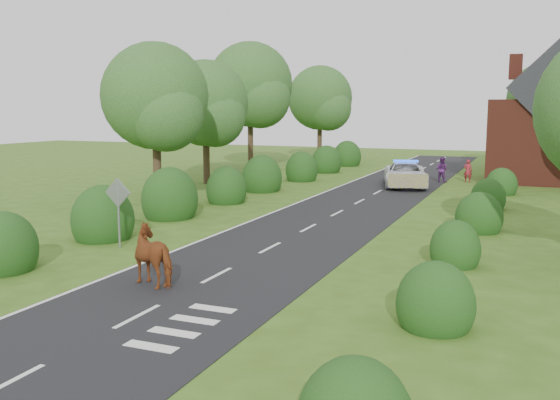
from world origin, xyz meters
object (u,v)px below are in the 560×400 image
at_px(road_sign, 118,202).
at_px(cow, 157,260).
at_px(pedestrian_red, 468,171).
at_px(pedestrian_purple, 442,170).
at_px(police_van, 405,175).

bearing_deg(road_sign, cow, -41.47).
xyz_separation_m(pedestrian_red, pedestrian_purple, (-1.64, -0.65, 0.08)).
bearing_deg(road_sign, pedestrian_purple, 72.65).
xyz_separation_m(road_sign, cow, (3.85, -3.41, -0.94)).
distance_m(road_sign, cow, 5.23).
height_order(cow, pedestrian_red, pedestrian_red).
height_order(road_sign, police_van, road_sign).
height_order(pedestrian_red, pedestrian_purple, pedestrian_purple).
bearing_deg(police_van, road_sign, -119.64).
distance_m(road_sign, police_van, 22.22).
height_order(cow, pedestrian_purple, pedestrian_purple).
relative_size(road_sign, cow, 1.26).
relative_size(pedestrian_red, pedestrian_purple, 0.90).
distance_m(cow, pedestrian_purple, 28.39).
distance_m(cow, police_van, 24.89).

